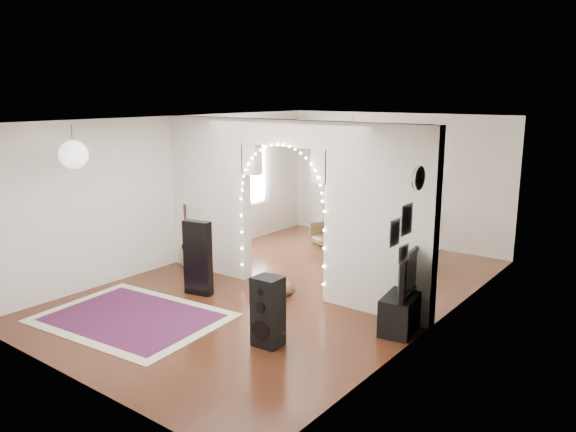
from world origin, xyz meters
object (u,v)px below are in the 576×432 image
Objects in this scene: acoustic_guitar at (186,245)px; dining_table at (395,213)px; dining_chair_left at (326,234)px; media_console at (404,310)px; bookcase at (352,206)px; dining_chair_right at (393,253)px; floor_speaker at (268,312)px.

dining_table is at bearing 75.80° from acoustic_guitar.
acoustic_guitar reaches higher than dining_chair_left.
acoustic_guitar reaches higher than media_console.
bookcase reaches higher than dining_chair_right.
media_console is at bearing -54.14° from bookcase.
acoustic_guitar is 3.73m from dining_chair_right.
media_console is (4.24, 0.00, -0.19)m from acoustic_guitar.
acoustic_guitar reaches higher than floor_speaker.
dining_table is 2.33× the size of dining_chair_right.
acoustic_guitar is 3.94m from bookcase.
dining_chair_right is at bearing -52.80° from dining_table.
bookcase reaches higher than acoustic_guitar.
bookcase is 1.02m from dining_table.
dining_table is 1.48m from dining_chair_left.
media_console is 2.74m from dining_chair_right.
bookcase is at bearing 88.72° from acoustic_guitar.
media_console is 4.29m from dining_table.
acoustic_guitar is 1.12× the size of floor_speaker.
acoustic_guitar is 1.97× the size of dining_chair_left.
dining_table is at bearing 109.65° from media_console.
acoustic_guitar is 4.24m from media_console.
acoustic_guitar reaches higher than dining_chair_right.
bookcase is (-1.96, 5.28, 0.26)m from floor_speaker.
dining_chair_right is at bearing 111.14° from media_console.
media_console is at bearing -21.91° from dining_chair_left.
floor_speaker is 5.37m from dining_table.
acoustic_guitar is at bearing -121.93° from dining_chair_right.
floor_speaker is (3.14, -1.53, 0.01)m from acoustic_guitar.
acoustic_guitar is 1.00× the size of media_console.
bookcase is 2.23m from dining_chair_right.
dining_table is at bearing -3.37° from bookcase.
floor_speaker reaches higher than dining_table.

